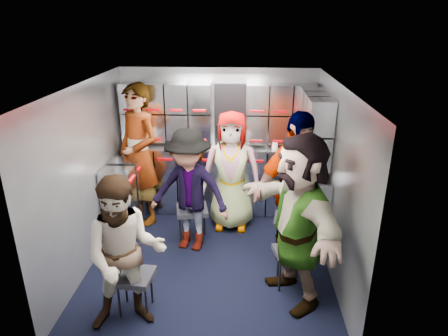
# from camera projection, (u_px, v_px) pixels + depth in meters

# --- Properties ---
(floor) EXTENTS (3.00, 3.00, 0.00)m
(floor) POSITION_uv_depth(u_px,v_px,m) (210.00, 259.00, 4.87)
(floor) COLOR black
(floor) RESTS_ON ground
(wall_back) EXTENTS (2.80, 0.04, 2.10)m
(wall_back) POSITION_uv_depth(u_px,v_px,m) (218.00, 140.00, 5.89)
(wall_back) COLOR #92989F
(wall_back) RESTS_ON ground
(wall_left) EXTENTS (0.04, 3.00, 2.10)m
(wall_left) POSITION_uv_depth(u_px,v_px,m) (87.00, 177.00, 4.57)
(wall_left) COLOR #92989F
(wall_left) RESTS_ON ground
(wall_right) EXTENTS (0.04, 3.00, 2.10)m
(wall_right) POSITION_uv_depth(u_px,v_px,m) (335.00, 182.00, 4.42)
(wall_right) COLOR #92989F
(wall_right) RESTS_ON ground
(ceiling) EXTENTS (2.80, 3.00, 0.02)m
(ceiling) POSITION_uv_depth(u_px,v_px,m) (208.00, 86.00, 4.11)
(ceiling) COLOR silver
(ceiling) RESTS_ON wall_back
(cart_bank_back) EXTENTS (2.68, 0.38, 0.99)m
(cart_bank_back) POSITION_uv_depth(u_px,v_px,m) (218.00, 180.00, 5.90)
(cart_bank_back) COLOR #A0A5B0
(cart_bank_back) RESTS_ON ground
(cart_bank_left) EXTENTS (0.38, 0.76, 0.99)m
(cart_bank_left) POSITION_uv_depth(u_px,v_px,m) (124.00, 200.00, 5.28)
(cart_bank_left) COLOR #A0A5B0
(cart_bank_left) RESTS_ON ground
(counter) EXTENTS (2.68, 0.42, 0.03)m
(counter) POSITION_uv_depth(u_px,v_px,m) (217.00, 147.00, 5.71)
(counter) COLOR #B1B4B9
(counter) RESTS_ON cart_bank_back
(locker_bank_back) EXTENTS (2.68, 0.28, 0.82)m
(locker_bank_back) POSITION_uv_depth(u_px,v_px,m) (217.00, 113.00, 5.59)
(locker_bank_back) COLOR #A0A5B0
(locker_bank_back) RESTS_ON wall_back
(locker_bank_right) EXTENTS (0.28, 1.00, 0.82)m
(locker_bank_right) POSITION_uv_depth(u_px,v_px,m) (315.00, 127.00, 4.92)
(locker_bank_right) COLOR #A0A5B0
(locker_bank_right) RESTS_ON wall_right
(right_cabinet) EXTENTS (0.28, 1.20, 1.00)m
(right_cabinet) POSITION_uv_depth(u_px,v_px,m) (310.00, 203.00, 5.19)
(right_cabinet) COLOR #A0A5B0
(right_cabinet) RESTS_ON ground
(coffee_niche) EXTENTS (0.46, 0.16, 0.84)m
(coffee_niche) POSITION_uv_depth(u_px,v_px,m) (230.00, 114.00, 5.64)
(coffee_niche) COLOR black
(coffee_niche) RESTS_ON wall_back
(red_latch_strip) EXTENTS (2.60, 0.02, 0.03)m
(red_latch_strip) POSITION_uv_depth(u_px,v_px,m) (216.00, 160.00, 5.57)
(red_latch_strip) COLOR #950007
(red_latch_strip) RESTS_ON cart_bank_back
(jump_seat_near_left) EXTENTS (0.39, 0.37, 0.43)m
(jump_seat_near_left) POSITION_uv_depth(u_px,v_px,m) (134.00, 278.00, 3.90)
(jump_seat_near_left) COLOR black
(jump_seat_near_left) RESTS_ON ground
(jump_seat_mid_left) EXTENTS (0.46, 0.44, 0.46)m
(jump_seat_mid_left) POSITION_uv_depth(u_px,v_px,m) (192.00, 212.00, 5.15)
(jump_seat_mid_left) COLOR black
(jump_seat_mid_left) RESTS_ON ground
(jump_seat_center) EXTENTS (0.47, 0.46, 0.44)m
(jump_seat_center) POSITION_uv_depth(u_px,v_px,m) (232.00, 195.00, 5.67)
(jump_seat_center) COLOR black
(jump_seat_center) RESTS_ON ground
(jump_seat_mid_right) EXTENTS (0.44, 0.42, 0.46)m
(jump_seat_mid_right) POSITION_uv_depth(u_px,v_px,m) (290.00, 222.00, 4.90)
(jump_seat_mid_right) COLOR black
(jump_seat_mid_right) RESTS_ON ground
(jump_seat_near_right) EXTENTS (0.44, 0.43, 0.44)m
(jump_seat_near_right) POSITION_uv_depth(u_px,v_px,m) (293.00, 255.00, 4.27)
(jump_seat_near_right) COLOR black
(jump_seat_near_right) RESTS_ON ground
(attendant_standing) EXTENTS (0.86, 0.81, 1.97)m
(attendant_standing) POSITION_uv_depth(u_px,v_px,m) (139.00, 155.00, 5.46)
(attendant_standing) COLOR black
(attendant_standing) RESTS_ON ground
(attendant_arc_a) EXTENTS (0.85, 0.73, 1.52)m
(attendant_arc_a) POSITION_uv_depth(u_px,v_px,m) (125.00, 255.00, 3.59)
(attendant_arc_a) COLOR black
(attendant_arc_a) RESTS_ON ground
(attendant_arc_b) EXTENTS (1.12, 0.82, 1.56)m
(attendant_arc_b) POSITION_uv_depth(u_px,v_px,m) (189.00, 191.00, 4.85)
(attendant_arc_b) COLOR black
(attendant_arc_b) RESTS_ON ground
(attendant_arc_c) EXTENTS (0.82, 0.55, 1.64)m
(attendant_arc_c) POSITION_uv_depth(u_px,v_px,m) (231.00, 171.00, 5.35)
(attendant_arc_c) COLOR black
(attendant_arc_c) RESTS_ON ground
(attendant_arc_d) EXTENTS (1.16, 0.93, 1.84)m
(attendant_arc_d) POSITION_uv_depth(u_px,v_px,m) (295.00, 190.00, 4.54)
(attendant_arc_d) COLOR black
(attendant_arc_d) RESTS_ON ground
(attendant_arc_e) EXTENTS (1.18, 1.74, 1.80)m
(attendant_arc_e) POSITION_uv_depth(u_px,v_px,m) (298.00, 221.00, 3.92)
(attendant_arc_e) COLOR black
(attendant_arc_e) RESTS_ON ground
(bottle_left) EXTENTS (0.07, 0.07, 0.27)m
(bottle_left) POSITION_uv_depth(u_px,v_px,m) (181.00, 137.00, 5.63)
(bottle_left) COLOR white
(bottle_left) RESTS_ON counter
(bottle_mid) EXTENTS (0.06, 0.06, 0.27)m
(bottle_mid) POSITION_uv_depth(u_px,v_px,m) (229.00, 138.00, 5.60)
(bottle_mid) COLOR white
(bottle_mid) RESTS_ON counter
(bottle_right) EXTENTS (0.07, 0.07, 0.23)m
(bottle_right) POSITION_uv_depth(u_px,v_px,m) (249.00, 140.00, 5.59)
(bottle_right) COLOR white
(bottle_right) RESTS_ON counter
(cup_left) EXTENTS (0.08, 0.08, 0.09)m
(cup_left) POSITION_uv_depth(u_px,v_px,m) (175.00, 143.00, 5.66)
(cup_left) COLOR beige
(cup_left) RESTS_ON counter
(cup_right) EXTENTS (0.08, 0.08, 0.10)m
(cup_right) POSITION_uv_depth(u_px,v_px,m) (275.00, 145.00, 5.59)
(cup_right) COLOR beige
(cup_right) RESTS_ON counter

